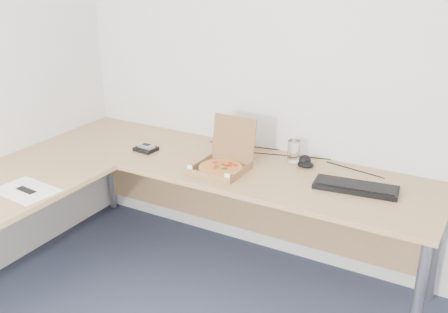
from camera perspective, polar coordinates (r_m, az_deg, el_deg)
The scene contains 11 objects.
room_shell at distance 1.57m, azimuth -8.66°, elevation -3.39°, with size 3.50×3.50×2.50m, color silver, non-canonical shape.
desk at distance 2.96m, azimuth -9.26°, elevation -2.74°, with size 2.50×2.20×0.73m.
pizza_box at distance 2.98m, azimuth -0.24°, elevation -0.93°, with size 0.28×0.32×0.28m.
drinking_glass at distance 3.13m, azimuth 7.64°, elevation 0.61°, with size 0.07×0.07×0.13m, color silver.
keyboard at distance 2.84m, azimuth 14.23°, elevation -3.29°, with size 0.44×0.16×0.03m, color black.
mouse at distance 3.07m, azimuth 8.94°, elevation -0.86°, with size 0.10×0.07×0.04m, color black.
wallet at distance 3.32m, azimuth -8.55°, elevation 0.82°, with size 0.13×0.11×0.02m, color black.
phone at distance 3.31m, azimuth -8.50°, elevation 1.14°, with size 0.10×0.05×0.02m, color #B2B5BA.
paper_sheet at distance 2.94m, azimuth -20.86°, elevation -3.48°, with size 0.32×0.23×0.00m, color white.
dome_speaker at distance 3.09m, azimuth 8.85°, elevation -0.36°, with size 0.08×0.08×0.07m, color black.
cable_bundle at distance 3.23m, azimuth 7.13°, elevation 0.09°, with size 0.55×0.04×0.01m, color black, non-canonical shape.
Camera 1 is at (0.90, -1.11, 1.91)m, focal length 41.73 mm.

